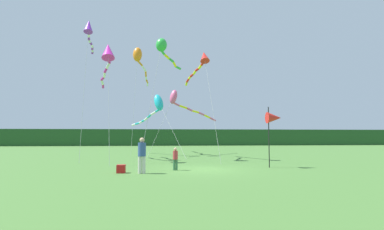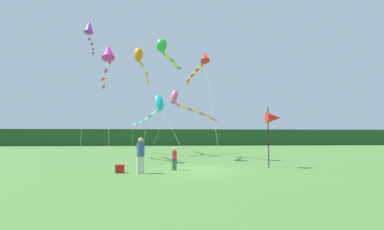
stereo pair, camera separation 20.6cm
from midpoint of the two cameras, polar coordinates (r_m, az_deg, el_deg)
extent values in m
plane|color=#477533|center=(17.06, 2.25, -10.47)|extent=(120.00, 120.00, 0.00)
cube|color=#234C23|center=(61.85, -3.27, -4.33)|extent=(108.00, 3.94, 3.31)
cylinder|color=silver|center=(15.50, -9.89, -9.44)|extent=(0.18, 0.18, 0.87)
cylinder|color=silver|center=(15.49, -9.14, -9.45)|extent=(0.18, 0.18, 0.87)
cylinder|color=#334C8C|center=(15.44, -9.48, -6.55)|extent=(0.40, 0.40, 0.69)
sphere|color=tan|center=(15.43, -9.46, -4.79)|extent=(0.25, 0.25, 0.25)
cylinder|color=#3F724C|center=(16.74, -3.31, -9.55)|extent=(0.13, 0.13, 0.61)
cylinder|color=#3F724C|center=(16.74, -2.83, -9.55)|extent=(0.13, 0.13, 0.61)
cylinder|color=#B23338|center=(16.70, -3.06, -7.70)|extent=(0.28, 0.28, 0.48)
sphere|color=tan|center=(16.68, -3.06, -6.57)|extent=(0.18, 0.18, 0.18)
cube|color=red|center=(15.96, -13.35, -10.05)|extent=(0.44, 0.37, 0.42)
cylinder|color=black|center=(18.64, 14.79, -4.13)|extent=(0.06, 0.06, 3.69)
cone|color=red|center=(18.79, 15.73, -0.51)|extent=(0.90, 0.70, 0.70)
cylinder|color=#B2B2B2|center=(21.32, -15.51, 2.16)|extent=(0.84, 3.26, 8.34)
cone|color=#E026B2|center=(23.75, -15.60, 11.77)|extent=(1.27, 1.57, 1.55)
cylinder|color=#E026B2|center=(23.94, -15.48, 10.11)|extent=(0.21, 0.79, 0.40)
cylinder|color=white|center=(24.59, -15.56, 9.18)|extent=(0.52, 0.81, 0.44)
cylinder|color=#E026B2|center=(25.24, -15.98, 8.31)|extent=(0.49, 0.81, 0.40)
cylinder|color=white|center=(25.91, -16.22, 7.47)|extent=(0.40, 0.83, 0.44)
cylinder|color=#E026B2|center=(26.58, -16.51, 6.75)|extent=(0.53, 0.78, 0.33)
cylinder|color=white|center=(27.26, -16.60, 6.09)|extent=(0.23, 0.81, 0.43)
cylinder|color=#E026B2|center=(27.94, -16.46, 5.39)|extent=(0.32, 0.81, 0.38)
cylinder|color=#B2B2B2|center=(22.16, 4.10, 1.92)|extent=(0.58, 3.89, 8.45)
cone|color=red|center=(24.79, 2.66, 11.20)|extent=(0.92, 1.20, 1.18)
cylinder|color=red|center=(24.94, 2.39, 9.98)|extent=(0.36, 0.70, 0.38)
cylinder|color=yellow|center=(25.46, 1.89, 9.31)|extent=(0.34, 0.69, 0.34)
cylinder|color=red|center=(25.98, 1.34, 8.78)|extent=(0.41, 0.67, 0.28)
cylinder|color=yellow|center=(26.51, 0.83, 8.24)|extent=(0.34, 0.69, 0.36)
cylinder|color=red|center=(27.03, 0.33, 7.69)|extent=(0.41, 0.68, 0.31)
cylinder|color=yellow|center=(27.58, -0.10, 7.25)|extent=(0.29, 0.66, 0.27)
cylinder|color=red|center=(28.13, -0.46, 6.73)|extent=(0.36, 0.71, 0.40)
cylinder|color=yellow|center=(28.67, -0.75, 6.10)|extent=(0.24, 0.69, 0.40)
cylinder|color=#B2B2B2|center=(26.71, -3.70, -2.61)|extent=(2.38, 4.30, 5.19)
ellipsoid|color=#1EB7CC|center=(29.01, -6.12, 2.41)|extent=(1.44, 1.66, 1.92)
cylinder|color=#1EB7CC|center=(29.29, -6.40, 0.82)|extent=(0.48, 0.81, 0.31)
cylinder|color=white|center=(29.93, -7.11, 0.37)|extent=(0.68, 0.76, 0.44)
cylinder|color=#1EB7CC|center=(30.55, -7.87, -0.19)|extent=(0.56, 0.82, 0.45)
cylinder|color=white|center=(31.23, -8.47, -0.72)|extent=(0.56, 0.82, 0.42)
cylinder|color=#1EB7CC|center=(31.92, -9.02, -1.10)|extent=(0.51, 0.80, 0.32)
cylinder|color=white|center=(32.62, -9.50, -1.37)|extent=(0.51, 0.81, 0.32)
cylinder|color=#1EB7CC|center=(33.29, -10.10, -1.62)|extent=(0.65, 0.74, 0.31)
cylinder|color=white|center=(33.93, -10.78, -1.83)|extent=(0.61, 0.77, 0.30)
cylinder|color=#B2B2B2|center=(30.47, -10.73, 2.38)|extent=(0.31, 2.64, 10.60)
ellipsoid|color=orange|center=(32.75, -10.13, 11.37)|extent=(1.07, 1.22, 1.70)
cylinder|color=orange|center=(33.07, -9.71, 9.85)|extent=(0.60, 1.20, 0.45)
cylinder|color=white|center=(34.04, -8.93, 8.89)|extent=(0.57, 1.23, 0.57)
cylinder|color=orange|center=(35.05, -8.55, 7.88)|extent=(0.22, 1.23, 0.56)
cylinder|color=white|center=(36.14, -8.50, 7.11)|extent=(0.24, 1.19, 0.33)
cylinder|color=orange|center=(37.25, -8.34, 6.51)|extent=(0.32, 1.21, 0.39)
cylinder|color=white|center=(38.36, -8.22, 5.92)|extent=(0.27, 1.21, 0.38)
cylinder|color=#B2B2B2|center=(24.29, -19.77, 4.82)|extent=(0.47, 3.48, 11.13)
cone|color=purple|center=(27.35, -19.01, 15.85)|extent=(0.88, 1.15, 1.35)
cylinder|color=purple|center=(27.37, -18.99, 14.71)|extent=(0.25, 0.45, 0.26)
cylinder|color=white|center=(27.72, -18.96, 14.27)|extent=(0.32, 0.50, 0.31)
cylinder|color=purple|center=(28.07, -18.96, 13.78)|extent=(0.27, 0.49, 0.32)
cylinder|color=white|center=(28.42, -18.85, 13.33)|extent=(0.21, 0.45, 0.28)
cylinder|color=purple|center=(28.76, -18.63, 12.94)|extent=(0.25, 0.46, 0.28)
cylinder|color=white|center=(29.10, -18.40, 12.51)|extent=(0.21, 0.47, 0.32)
cylinder|color=purple|center=(29.45, -18.33, 12.07)|extent=(0.32, 0.49, 0.30)
cylinder|color=white|center=(29.82, -18.31, 11.70)|extent=(0.25, 0.45, 0.25)
cylinder|color=purple|center=(30.18, -18.30, 11.35)|extent=(0.33, 0.49, 0.30)
cylinder|color=#B2B2B2|center=(22.58, -7.58, 2.93)|extent=(1.47, 2.61, 9.30)
ellipsoid|color=green|center=(24.82, -5.65, 13.26)|extent=(1.31, 1.39, 1.27)
cylinder|color=green|center=(25.02, -5.40, 11.95)|extent=(0.41, 0.80, 0.28)
cylinder|color=yellow|center=(25.63, -4.69, 11.23)|extent=(0.61, 0.78, 0.39)
cylinder|color=green|center=(26.20, -3.81, 10.53)|extent=(0.59, 0.76, 0.31)
cylinder|color=yellow|center=(26.82, -3.14, 9.78)|extent=(0.46, 0.83, 0.45)
cylinder|color=green|center=(27.42, -2.43, 9.10)|extent=(0.63, 0.73, 0.28)
cylinder|color=#B2B2B2|center=(27.97, -5.69, -2.08)|extent=(2.42, 1.80, 5.77)
ellipsoid|color=#E5598C|center=(29.12, -3.28, 3.52)|extent=(1.27, 1.20, 1.57)
cylinder|color=#E5598C|center=(29.40, -2.72, 2.10)|extent=(0.78, 0.87, 0.40)
cylinder|color=yellow|center=(30.00, -1.44, 1.58)|extent=(0.94, 0.65, 0.40)
cylinder|color=#E5598C|center=(30.61, -0.19, 1.09)|extent=(0.78, 0.86, 0.39)
cylinder|color=yellow|center=(31.27, 0.95, 0.67)|extent=(0.90, 0.72, 0.34)
cylinder|color=#E5598C|center=(31.92, 2.11, 0.25)|extent=(0.85, 0.81, 0.41)
cylinder|color=yellow|center=(32.61, 3.18, -0.23)|extent=(0.88, 0.78, 0.43)
cylinder|color=#E5598C|center=(33.26, 4.29, -0.77)|extent=(0.92, 0.73, 0.50)
camera|label=1|loc=(0.10, -89.74, -0.02)|focal=27.69mm
camera|label=2|loc=(0.10, 90.26, 0.02)|focal=27.69mm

